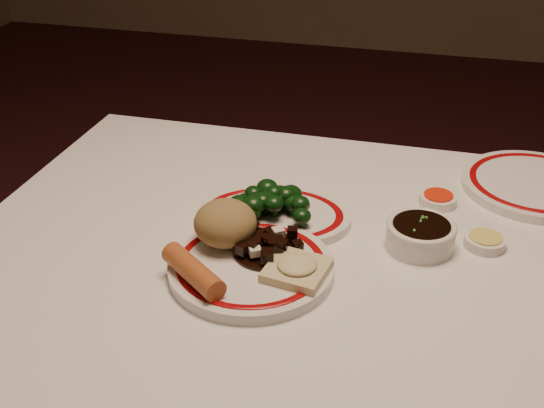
{
  "coord_description": "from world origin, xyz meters",
  "views": [
    {
      "loc": [
        0.12,
        -0.83,
        1.34
      ],
      "look_at": [
        -0.12,
        0.07,
        0.8
      ],
      "focal_mm": 45.0,
      "sensor_mm": 36.0,
      "label": 1
    }
  ],
  "objects_px": {
    "broccoli_plate": "(274,216)",
    "broccoli_pile": "(271,201)",
    "fried_wonton": "(297,268)",
    "stirfry_heap": "(265,245)",
    "main_plate": "(251,267)",
    "rice_mound": "(225,223)",
    "soy_bowl": "(420,236)",
    "spring_roll": "(193,271)",
    "dining_table": "(336,315)"
  },
  "relations": [
    {
      "from": "broccoli_plate",
      "to": "broccoli_pile",
      "type": "distance_m",
      "value": 0.03
    },
    {
      "from": "fried_wonton",
      "to": "stirfry_heap",
      "type": "xyz_separation_m",
      "value": [
        -0.06,
        0.04,
        0.0
      ]
    },
    {
      "from": "main_plate",
      "to": "rice_mound",
      "type": "bearing_deg",
      "value": 140.86
    },
    {
      "from": "rice_mound",
      "to": "stirfry_heap",
      "type": "distance_m",
      "value": 0.07
    },
    {
      "from": "stirfry_heap",
      "to": "soy_bowl",
      "type": "bearing_deg",
      "value": 23.98
    },
    {
      "from": "fried_wonton",
      "to": "spring_roll",
      "type": "bearing_deg",
      "value": -158.77
    },
    {
      "from": "stirfry_heap",
      "to": "broccoli_pile",
      "type": "bearing_deg",
      "value": 100.77
    },
    {
      "from": "dining_table",
      "to": "stirfry_heap",
      "type": "relative_size",
      "value": 11.18
    },
    {
      "from": "main_plate",
      "to": "spring_roll",
      "type": "distance_m",
      "value": 0.09
    },
    {
      "from": "dining_table",
      "to": "broccoli_pile",
      "type": "xyz_separation_m",
      "value": [
        -0.13,
        0.1,
        0.13
      ]
    },
    {
      "from": "main_plate",
      "to": "broccoli_pile",
      "type": "relative_size",
      "value": 1.87
    },
    {
      "from": "fried_wonton",
      "to": "broccoli_pile",
      "type": "distance_m",
      "value": 0.18
    },
    {
      "from": "dining_table",
      "to": "spring_roll",
      "type": "xyz_separation_m",
      "value": [
        -0.19,
        -0.11,
        0.13
      ]
    },
    {
      "from": "main_plate",
      "to": "broccoli_pile",
      "type": "xyz_separation_m",
      "value": [
        -0.01,
        0.15,
        0.03
      ]
    },
    {
      "from": "dining_table",
      "to": "rice_mound",
      "type": "xyz_separation_m",
      "value": [
        -0.17,
        -0.01,
        0.14
      ]
    },
    {
      "from": "dining_table",
      "to": "fried_wonton",
      "type": "relative_size",
      "value": 12.57
    },
    {
      "from": "spring_roll",
      "to": "rice_mound",
      "type": "bearing_deg",
      "value": 30.53
    },
    {
      "from": "main_plate",
      "to": "fried_wonton",
      "type": "xyz_separation_m",
      "value": [
        0.07,
        -0.01,
        0.02
      ]
    },
    {
      "from": "main_plate",
      "to": "broccoli_plate",
      "type": "relative_size",
      "value": 0.94
    },
    {
      "from": "dining_table",
      "to": "stirfry_heap",
      "type": "bearing_deg",
      "value": -172.3
    },
    {
      "from": "rice_mound",
      "to": "broccoli_plate",
      "type": "bearing_deg",
      "value": 66.96
    },
    {
      "from": "fried_wonton",
      "to": "main_plate",
      "type": "bearing_deg",
      "value": 172.65
    },
    {
      "from": "fried_wonton",
      "to": "broccoli_plate",
      "type": "height_order",
      "value": "fried_wonton"
    },
    {
      "from": "rice_mound",
      "to": "fried_wonton",
      "type": "distance_m",
      "value": 0.14
    },
    {
      "from": "fried_wonton",
      "to": "broccoli_pile",
      "type": "relative_size",
      "value": 0.69
    },
    {
      "from": "broccoli_plate",
      "to": "fried_wonton",
      "type": "bearing_deg",
      "value": -64.56
    },
    {
      "from": "fried_wonton",
      "to": "stirfry_heap",
      "type": "relative_size",
      "value": 0.89
    },
    {
      "from": "spring_roll",
      "to": "soy_bowl",
      "type": "xyz_separation_m",
      "value": [
        0.3,
        0.19,
        -0.01
      ]
    },
    {
      "from": "broccoli_pile",
      "to": "main_plate",
      "type": "bearing_deg",
      "value": -86.47
    },
    {
      "from": "broccoli_plate",
      "to": "broccoli_pile",
      "type": "relative_size",
      "value": 1.99
    },
    {
      "from": "dining_table",
      "to": "stirfry_heap",
      "type": "xyz_separation_m",
      "value": [
        -0.11,
        -0.01,
        0.12
      ]
    },
    {
      "from": "rice_mound",
      "to": "soy_bowl",
      "type": "height_order",
      "value": "rice_mound"
    },
    {
      "from": "spring_roll",
      "to": "soy_bowl",
      "type": "height_order",
      "value": "spring_roll"
    },
    {
      "from": "main_plate",
      "to": "spring_roll",
      "type": "bearing_deg",
      "value": -136.56
    },
    {
      "from": "main_plate",
      "to": "broccoli_plate",
      "type": "height_order",
      "value": "main_plate"
    },
    {
      "from": "dining_table",
      "to": "soy_bowl",
      "type": "height_order",
      "value": "soy_bowl"
    },
    {
      "from": "dining_table",
      "to": "spring_roll",
      "type": "distance_m",
      "value": 0.25
    },
    {
      "from": "rice_mound",
      "to": "spring_roll",
      "type": "xyz_separation_m",
      "value": [
        -0.01,
        -0.1,
        -0.02
      ]
    },
    {
      "from": "rice_mound",
      "to": "spring_roll",
      "type": "relative_size",
      "value": 0.8
    },
    {
      "from": "stirfry_heap",
      "to": "broccoli_plate",
      "type": "bearing_deg",
      "value": 98.87
    },
    {
      "from": "broccoli_plate",
      "to": "soy_bowl",
      "type": "relative_size",
      "value": 2.62
    },
    {
      "from": "dining_table",
      "to": "main_plate",
      "type": "distance_m",
      "value": 0.17
    },
    {
      "from": "broccoli_pile",
      "to": "soy_bowl",
      "type": "distance_m",
      "value": 0.24
    },
    {
      "from": "main_plate",
      "to": "fried_wonton",
      "type": "distance_m",
      "value": 0.07
    },
    {
      "from": "stirfry_heap",
      "to": "soy_bowl",
      "type": "xyz_separation_m",
      "value": [
        0.22,
        0.1,
        -0.01
      ]
    },
    {
      "from": "soy_bowl",
      "to": "spring_roll",
      "type": "bearing_deg",
      "value": -146.95
    },
    {
      "from": "broccoli_plate",
      "to": "soy_bowl",
      "type": "height_order",
      "value": "soy_bowl"
    },
    {
      "from": "main_plate",
      "to": "stirfry_heap",
      "type": "height_order",
      "value": "stirfry_heap"
    },
    {
      "from": "stirfry_heap",
      "to": "soy_bowl",
      "type": "relative_size",
      "value": 1.02
    },
    {
      "from": "dining_table",
      "to": "broccoli_plate",
      "type": "height_order",
      "value": "broccoli_plate"
    }
  ]
}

